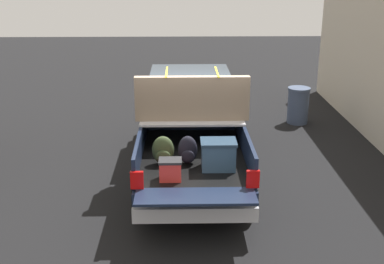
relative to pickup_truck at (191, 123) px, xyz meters
The scene contains 4 objects.
ground_plane 1.03m from the pickup_truck, behind, with size 40.00×40.00×0.00m, color black.
pickup_truck is the anchor object (origin of this frame).
building_facade 4.90m from the pickup_truck, 71.22° to the right, with size 9.69×0.36×3.40m, color beige.
trash_can 4.22m from the pickup_truck, 44.89° to the right, with size 0.60×0.60×0.98m.
Camera 1 is at (-9.47, 0.20, 4.15)m, focal length 46.28 mm.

